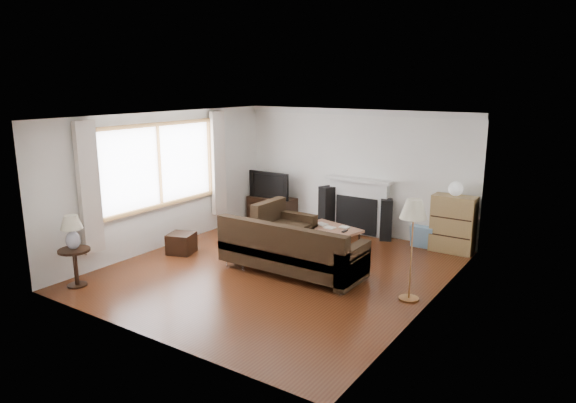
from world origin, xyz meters
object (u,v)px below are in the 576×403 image
Objects in this scene: tv_stand at (272,209)px; floor_lamp at (411,250)px; side_table at (76,268)px; bookshelf at (453,224)px; sectional_sofa at (292,248)px; coffee_table at (332,238)px.

tv_stand is 4.78m from floor_lamp.
tv_stand is 4.73m from side_table.
bookshelf reaches higher than sectional_sofa.
coffee_table is at bearing 145.46° from floor_lamp.
tv_stand is at bearing 86.73° from side_table.
bookshelf is at bearing 93.00° from floor_lamp.
tv_stand is at bearing 149.52° from floor_lamp.
side_table is (-4.24, -4.77, -0.23)m from bookshelf.
sectional_sofa reaches higher than side_table.
sectional_sofa is 1.75× the size of floor_lamp.
bookshelf is at bearing 48.36° from side_table.
sectional_sofa is 1.45m from coffee_table.
tv_stand is 0.99× the size of coffee_table.
floor_lamp reaches higher than side_table.
side_table is (-2.34, -3.70, 0.08)m from coffee_table.
sectional_sofa is at bearing -178.94° from floor_lamp.
bookshelf reaches higher than side_table.
coffee_table is (-0.06, 1.43, -0.20)m from sectional_sofa.
tv_stand is 0.73× the size of floor_lamp.
side_table is at bearing -131.64° from bookshelf.
bookshelf is 1.79× the size of side_table.
floor_lamp is 2.51× the size of side_table.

